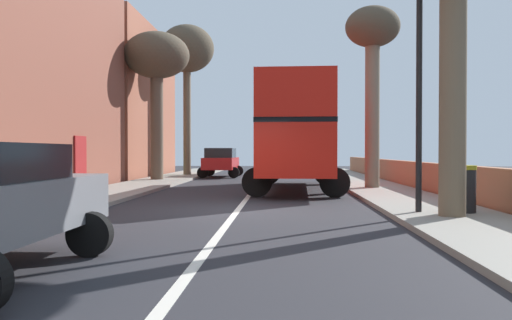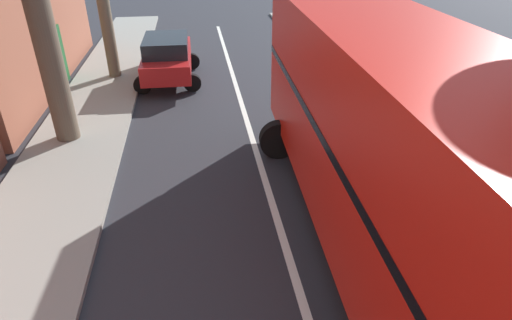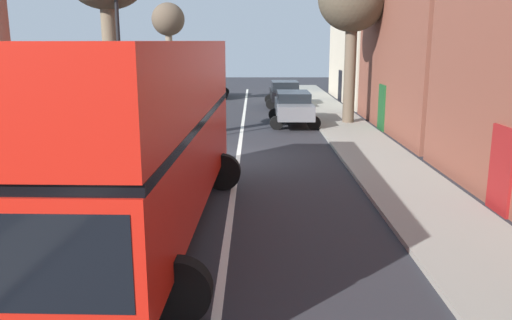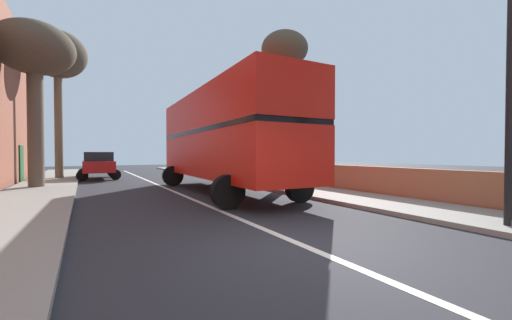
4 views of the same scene
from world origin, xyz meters
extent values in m
plane|color=#28282D|center=(0.00, 0.00, 0.00)|extent=(84.00, 84.00, 0.00)
cube|color=silver|center=(0.00, 0.00, 0.00)|extent=(0.16, 54.00, 0.01)
cube|color=gray|center=(-4.90, 0.00, 0.06)|extent=(2.60, 60.00, 0.12)
cube|color=gray|center=(4.90, 0.00, 0.06)|extent=(2.60, 60.00, 0.12)
cube|color=brown|center=(-8.50, 6.00, 4.40)|extent=(4.00, 11.52, 8.80)
cube|color=maroon|center=(-6.47, 6.00, 1.05)|extent=(0.08, 1.10, 2.10)
cube|color=brown|center=(-8.50, 18.00, 4.47)|extent=(4.00, 11.52, 8.93)
cube|color=#194C23|center=(-6.47, 18.00, 1.05)|extent=(0.08, 1.10, 2.10)
cube|color=#9E6647|center=(6.45, 0.00, 0.56)|extent=(0.36, 54.00, 1.11)
cube|color=red|center=(1.70, 7.49, 1.55)|extent=(2.84, 10.50, 1.70)
cube|color=black|center=(1.70, 7.49, 2.48)|extent=(2.86, 10.40, 0.16)
cube|color=red|center=(1.70, 7.49, 3.31)|extent=(2.84, 10.50, 1.50)
cube|color=black|center=(1.87, 12.67, 1.64)|extent=(2.20, 0.13, 1.19)
cylinder|color=black|center=(0.54, 11.07, 0.50)|extent=(1.01, 0.33, 1.00)
cylinder|color=black|center=(3.10, 10.98, 0.50)|extent=(1.01, 0.33, 1.00)
cylinder|color=black|center=(0.30, 3.99, 0.50)|extent=(1.01, 0.33, 1.00)
cylinder|color=black|center=(2.86, 3.90, 0.50)|extent=(1.01, 0.33, 1.00)
cylinder|color=black|center=(-1.62, -6.10, 0.32)|extent=(0.64, 0.22, 0.64)
cube|color=#AD1919|center=(-2.50, 17.73, 0.82)|extent=(1.77, 4.38, 0.67)
cube|color=black|center=(-2.50, 17.52, 1.44)|extent=(1.61, 2.41, 0.56)
cylinder|color=black|center=(-3.38, 19.09, 0.32)|extent=(0.64, 0.23, 0.64)
cylinder|color=black|center=(-1.60, 19.08, 0.32)|extent=(0.64, 0.23, 0.64)
cylinder|color=black|center=(-3.40, 16.39, 0.32)|extent=(0.64, 0.23, 0.64)
cylinder|color=black|center=(-1.62, 16.37, 0.32)|extent=(0.64, 0.23, 0.64)
cylinder|color=brown|center=(-4.64, 18.27, 3.60)|extent=(0.45, 0.45, 6.97)
ellipsoid|color=#4C4233|center=(-4.64, 18.27, 7.74)|extent=(3.27, 3.27, 2.86)
cylinder|color=brown|center=(4.82, -1.94, 2.86)|extent=(0.57, 0.57, 5.48)
cylinder|color=brown|center=(-5.18, 12.82, 2.91)|extent=(0.63, 0.63, 5.59)
ellipsoid|color=#4C4233|center=(-5.18, 12.82, 6.36)|extent=(3.29, 3.29, 2.33)
cylinder|color=#7A6B56|center=(4.64, 7.28, 3.03)|extent=(0.56, 0.56, 5.83)
ellipsoid|color=#4C4233|center=(4.64, 7.28, 6.37)|extent=(2.11, 2.11, 1.57)
cylinder|color=black|center=(4.30, -1.16, 3.12)|extent=(0.14, 0.14, 6.00)
cylinder|color=black|center=(5.30, -1.26, 0.61)|extent=(0.52, 0.52, 0.98)
cylinder|color=olive|center=(5.30, -1.26, 1.15)|extent=(0.55, 0.55, 0.10)
camera|label=1|loc=(1.16, -13.57, 1.51)|focal=37.19mm
camera|label=2|loc=(-1.48, 1.33, 5.54)|focal=29.88mm
camera|label=3|loc=(-0.57, 18.12, 4.06)|focal=36.76mm
camera|label=4|loc=(-3.30, -3.90, 1.60)|focal=20.99mm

